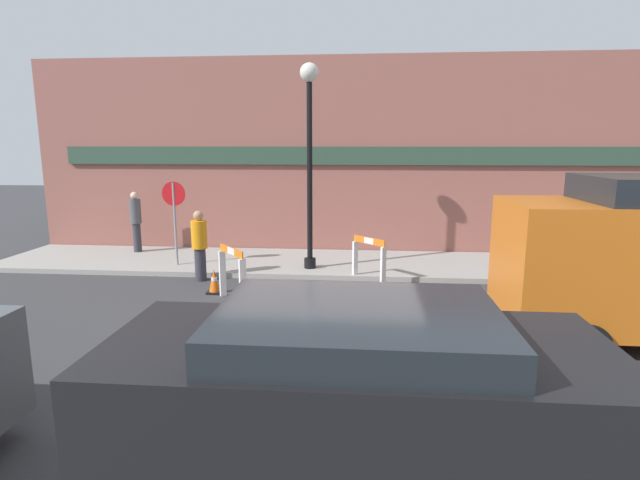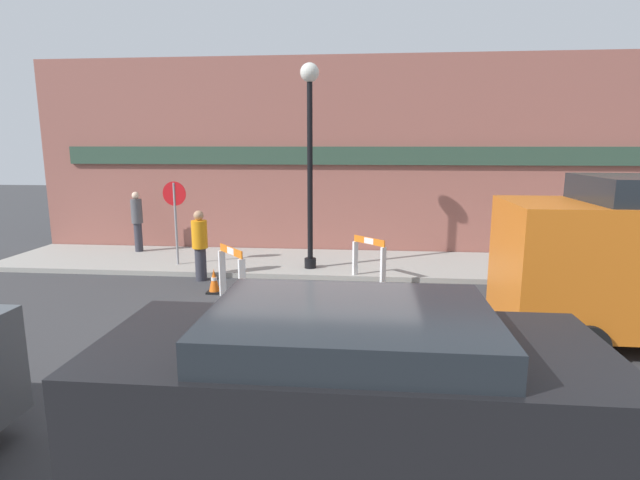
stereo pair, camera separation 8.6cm
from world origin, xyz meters
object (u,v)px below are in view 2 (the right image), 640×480
at_px(person_pedestrian, 137,219).
at_px(person_worker, 200,243).
at_px(streetlamp_post, 310,139).
at_px(stop_sign, 175,209).
at_px(parked_car_1, 350,400).

bearing_deg(person_pedestrian, person_worker, 133.87).
distance_m(streetlamp_post, stop_sign, 3.79).
distance_m(stop_sign, parked_car_1, 9.33).
bearing_deg(streetlamp_post, person_pedestrian, 163.96).
height_order(stop_sign, person_pedestrian, stop_sign).
xyz_separation_m(stop_sign, parked_car_1, (4.65, -8.08, -0.51)).
xyz_separation_m(streetlamp_post, stop_sign, (-3.38, 0.05, -1.72)).
relative_size(person_worker, person_pedestrian, 0.96).
bearing_deg(streetlamp_post, person_worker, -158.82).
height_order(person_worker, parked_car_1, parked_car_1).
xyz_separation_m(person_worker, parked_car_1, (3.71, -7.09, 0.14)).
height_order(streetlamp_post, person_worker, streetlamp_post).
distance_m(stop_sign, person_pedestrian, 2.25).
xyz_separation_m(person_worker, person_pedestrian, (-2.63, 2.40, 0.17)).
bearing_deg(person_worker, person_pedestrian, 147.43).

